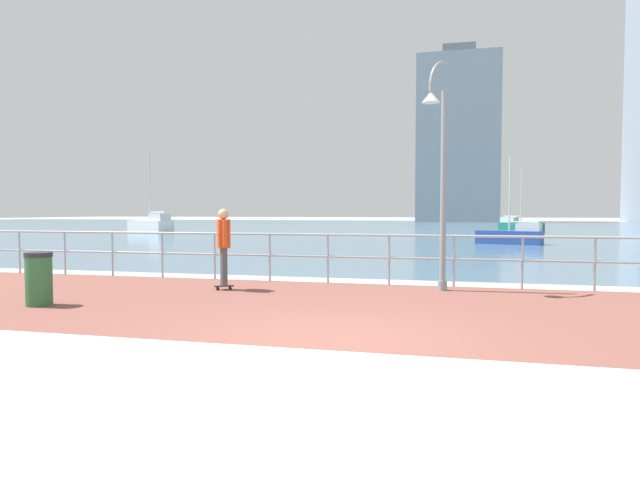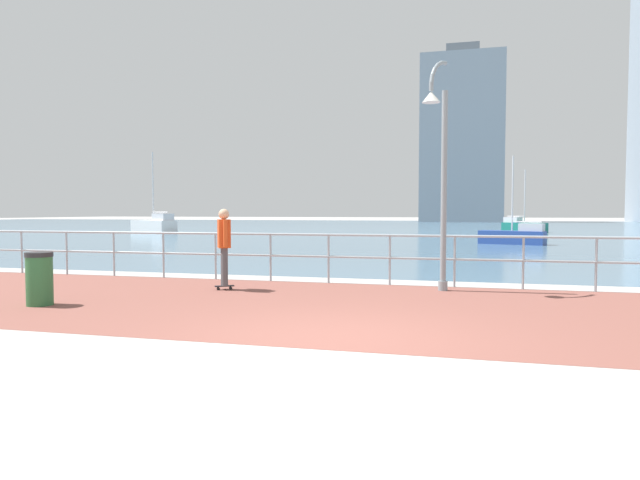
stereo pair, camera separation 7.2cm
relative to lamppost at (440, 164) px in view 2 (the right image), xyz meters
The scene contains 11 objects.
ground 35.38m from the lamppost, 91.78° to the left, with size 220.00×220.00×0.00m, color #ADAAA5.
brick_paving 3.61m from the lamppost, 115.93° to the right, with size 28.00×6.04×0.01m, color brown.
harbor_water 45.85m from the lamppost, 91.38° to the left, with size 180.00×88.00×0.00m, color slate.
waterfront_railing 2.25m from the lamppost, 145.38° to the left, with size 25.25×0.06×1.13m.
lamppost is the anchor object (origin of this frame).
skateboarder 4.70m from the lamppost, 168.74° to the right, with size 0.40×0.52×1.69m.
trash_bin 7.80m from the lamppost, 152.49° to the right, with size 0.46×0.46×0.93m.
sailboat_navy 35.56m from the lamppost, 130.00° to the left, with size 4.58×3.26×6.24m.
sailboat_red 18.14m from the lamppost, 80.76° to the left, with size 3.28×1.94×4.41m.
sailboat_ivory 35.71m from the lamppost, 82.03° to the left, with size 3.39×3.07×4.93m.
tower_slate 82.12m from the lamppost, 90.13° to the left, with size 12.63×10.60×27.87m.
Camera 2 is at (1.61, -6.89, 1.64)m, focal length 31.46 mm.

